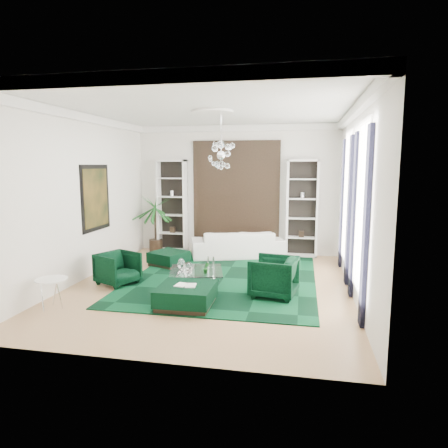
% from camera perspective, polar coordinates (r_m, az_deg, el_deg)
% --- Properties ---
extents(floor, '(6.00, 7.00, 0.02)m').
position_cam_1_polar(floor, '(8.91, -2.01, -8.88)').
color(floor, tan).
rests_on(floor, ground).
extents(ceiling, '(6.00, 7.00, 0.02)m').
position_cam_1_polar(ceiling, '(8.58, -2.15, 16.25)').
color(ceiling, white).
rests_on(ceiling, ground).
extents(wall_back, '(6.00, 0.02, 3.80)m').
position_cam_1_polar(wall_back, '(11.97, 1.77, 4.89)').
color(wall_back, silver).
rests_on(wall_back, ground).
extents(wall_front, '(6.00, 0.02, 3.80)m').
position_cam_1_polar(wall_front, '(5.20, -10.92, 0.08)').
color(wall_front, silver).
rests_on(wall_front, ground).
extents(wall_left, '(0.02, 7.00, 3.80)m').
position_cam_1_polar(wall_left, '(9.68, -19.74, 3.55)').
color(wall_left, silver).
rests_on(wall_left, ground).
extents(wall_right, '(0.02, 7.00, 3.80)m').
position_cam_1_polar(wall_right, '(8.38, 18.41, 2.93)').
color(wall_right, silver).
rests_on(wall_right, ground).
extents(crown_molding, '(6.00, 7.00, 0.18)m').
position_cam_1_polar(crown_molding, '(8.57, -2.15, 15.53)').
color(crown_molding, white).
rests_on(crown_molding, ceiling).
extents(ceiling_medallion, '(0.90, 0.90, 0.05)m').
position_cam_1_polar(ceiling_medallion, '(8.87, -1.69, 15.74)').
color(ceiling_medallion, white).
rests_on(ceiling_medallion, ceiling).
extents(tapestry, '(2.50, 0.06, 2.80)m').
position_cam_1_polar(tapestry, '(11.92, 1.73, 4.87)').
color(tapestry, black).
rests_on(tapestry, wall_back).
extents(shelving_left, '(0.90, 0.38, 2.80)m').
position_cam_1_polar(shelving_left, '(12.29, -7.42, 2.57)').
color(shelving_left, white).
rests_on(shelving_left, floor).
extents(shelving_right, '(0.90, 0.38, 2.80)m').
position_cam_1_polar(shelving_right, '(11.66, 11.10, 2.17)').
color(shelving_right, white).
rests_on(shelving_right, floor).
extents(painting, '(0.04, 1.30, 1.60)m').
position_cam_1_polar(painting, '(10.18, -17.81, 3.58)').
color(painting, black).
rests_on(painting, wall_left).
extents(window_near, '(0.03, 1.10, 2.90)m').
position_cam_1_polar(window_near, '(7.49, 19.11, 2.29)').
color(window_near, white).
rests_on(window_near, wall_right).
extents(curtain_near_a, '(0.07, 0.30, 3.25)m').
position_cam_1_polar(curtain_near_a, '(6.75, 19.61, -0.51)').
color(curtain_near_a, black).
rests_on(curtain_near_a, floor).
extents(curtain_near_b, '(0.07, 0.30, 3.25)m').
position_cam_1_polar(curtain_near_b, '(8.28, 18.06, 1.14)').
color(curtain_near_b, black).
rests_on(curtain_near_b, floor).
extents(window_far, '(0.03, 1.10, 2.90)m').
position_cam_1_polar(window_far, '(9.86, 17.22, 3.75)').
color(window_far, white).
rests_on(window_far, wall_right).
extents(curtain_far_a, '(0.07, 0.30, 3.25)m').
position_cam_1_polar(curtain_far_a, '(9.11, 17.44, 1.80)').
color(curtain_far_a, black).
rests_on(curtain_far_a, floor).
extents(curtain_far_b, '(0.07, 0.30, 3.25)m').
position_cam_1_polar(curtain_far_b, '(10.66, 16.54, 2.75)').
color(curtain_far_b, black).
rests_on(curtain_far_b, floor).
extents(rug, '(4.20, 5.00, 0.02)m').
position_cam_1_polar(rug, '(9.45, -0.02, -7.73)').
color(rug, black).
rests_on(rug, floor).
extents(sofa, '(2.79, 1.79, 0.76)m').
position_cam_1_polar(sofa, '(11.55, 1.89, -2.85)').
color(sofa, white).
rests_on(sofa, floor).
extents(armchair_left, '(1.04, 1.03, 0.72)m').
position_cam_1_polar(armchair_left, '(9.23, -14.92, -6.15)').
color(armchair_left, black).
rests_on(armchair_left, floor).
extents(armchair_right, '(1.03, 1.01, 0.82)m').
position_cam_1_polar(armchair_right, '(8.18, 7.11, -7.48)').
color(armchair_right, black).
rests_on(armchair_right, floor).
extents(coffee_table, '(1.35, 1.35, 0.38)m').
position_cam_1_polar(coffee_table, '(8.78, -3.97, -7.80)').
color(coffee_table, white).
rests_on(coffee_table, floor).
extents(ottoman_side, '(1.09, 1.09, 0.37)m').
position_cam_1_polar(ottoman_side, '(10.71, -7.90, -4.90)').
color(ottoman_side, black).
rests_on(ottoman_side, floor).
extents(ottoman_front, '(1.03, 1.03, 0.41)m').
position_cam_1_polar(ottoman_front, '(7.64, -5.45, -10.22)').
color(ottoman_front, black).
rests_on(ottoman_front, floor).
extents(book, '(0.39, 0.26, 0.03)m').
position_cam_1_polar(book, '(7.58, -5.48, -8.66)').
color(book, white).
rests_on(book, ottoman_front).
extents(side_table, '(0.69, 0.69, 0.55)m').
position_cam_1_polar(side_table, '(8.14, -23.33, -9.17)').
color(side_table, white).
rests_on(side_table, floor).
extents(palm, '(1.45, 1.45, 2.23)m').
position_cam_1_polar(palm, '(12.34, -9.80, 1.20)').
color(palm, '#19591E').
rests_on(palm, floor).
extents(chandelier, '(0.95, 0.95, 0.71)m').
position_cam_1_polar(chandelier, '(9.05, -0.41, 9.76)').
color(chandelier, white).
rests_on(chandelier, ceiling).
extents(table_plant, '(0.16, 0.14, 0.25)m').
position_cam_1_polar(table_plant, '(8.41, -2.57, -6.29)').
color(table_plant, '#19591E').
rests_on(table_plant, coffee_table).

